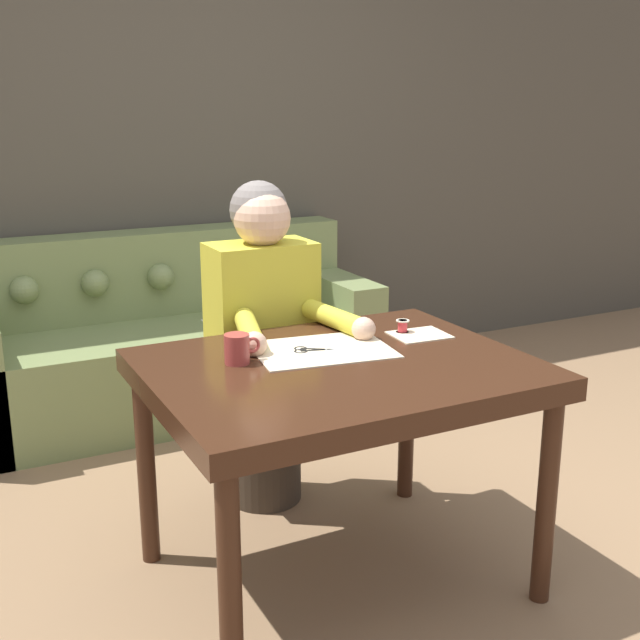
# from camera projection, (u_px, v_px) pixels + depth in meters

# --- Properties ---
(ground_plane) EXTENTS (16.00, 16.00, 0.00)m
(ground_plane) POSITION_uv_depth(u_px,v_px,m) (366.00, 560.00, 2.70)
(ground_plane) COLOR #846647
(wall_back) EXTENTS (8.00, 0.06, 2.60)m
(wall_back) POSITION_uv_depth(u_px,v_px,m) (169.00, 140.00, 4.13)
(wall_back) COLOR #474238
(wall_back) RESTS_ON ground_plane
(dining_table) EXTENTS (1.13, 0.89, 0.73)m
(dining_table) POSITION_uv_depth(u_px,v_px,m) (339.00, 387.00, 2.43)
(dining_table) COLOR #381E11
(dining_table) RESTS_ON ground_plane
(couch) EXTENTS (2.01, 0.77, 0.86)m
(couch) POSITION_uv_depth(u_px,v_px,m) (170.00, 346.00, 3.99)
(couch) COLOR olive
(couch) RESTS_ON ground_plane
(person) EXTENTS (0.47, 0.61, 1.22)m
(person) POSITION_uv_depth(u_px,v_px,m) (264.00, 346.00, 2.96)
(person) COLOR #33281E
(person) RESTS_ON ground_plane
(pattern_paper_main) EXTENTS (0.47, 0.37, 0.00)m
(pattern_paper_main) POSITION_uv_depth(u_px,v_px,m) (322.00, 350.00, 2.53)
(pattern_paper_main) COLOR beige
(pattern_paper_main) RESTS_ON dining_table
(pattern_paper_offcut) EXTENTS (0.19, 0.16, 0.00)m
(pattern_paper_offcut) POSITION_uv_depth(u_px,v_px,m) (419.00, 335.00, 2.69)
(pattern_paper_offcut) COLOR beige
(pattern_paper_offcut) RESTS_ON dining_table
(scissors) EXTENTS (0.22, 0.14, 0.01)m
(scissors) POSITION_uv_depth(u_px,v_px,m) (317.00, 350.00, 2.52)
(scissors) COLOR silver
(scissors) RESTS_ON dining_table
(mug) EXTENTS (0.11, 0.08, 0.09)m
(mug) POSITION_uv_depth(u_px,v_px,m) (238.00, 349.00, 2.39)
(mug) COLOR #9E3833
(mug) RESTS_ON dining_table
(thread_spool) EXTENTS (0.04, 0.04, 0.05)m
(thread_spool) POSITION_uv_depth(u_px,v_px,m) (403.00, 327.00, 2.71)
(thread_spool) COLOR red
(thread_spool) RESTS_ON dining_table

